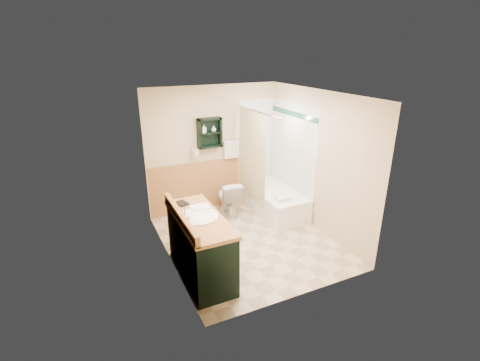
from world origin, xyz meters
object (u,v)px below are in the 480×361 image
(vanity, at_px, (200,246))
(toilet, at_px, (229,198))
(wall_shelf, at_px, (210,133))
(soap_bottle_b, at_px, (214,129))
(soap_bottle_a, at_px, (204,131))
(vanity_book, at_px, (177,199))
(hair_dryer, at_px, (194,153))
(bathtub, at_px, (274,201))

(vanity, relative_size, toilet, 2.06)
(wall_shelf, bearing_deg, soap_bottle_b, -3.56)
(wall_shelf, height_order, vanity, wall_shelf)
(vanity, relative_size, soap_bottle_a, 9.58)
(toilet, xyz_separation_m, vanity_book, (-1.27, -1.10, 0.66))
(hair_dryer, distance_m, soap_bottle_a, 0.44)
(vanity_book, height_order, soap_bottle_a, soap_bottle_a)
(vanity, distance_m, vanity_book, 0.75)
(soap_bottle_a, bearing_deg, toilet, -47.04)
(hair_dryer, bearing_deg, toilet, -36.10)
(wall_shelf, xyz_separation_m, toilet, (0.21, -0.35, -1.21))
(wall_shelf, height_order, soap_bottle_a, wall_shelf)
(vanity, distance_m, soap_bottle_a, 2.37)
(wall_shelf, distance_m, soap_bottle_a, 0.12)
(bathtub, height_order, soap_bottle_b, soap_bottle_b)
(bathtub, relative_size, soap_bottle_a, 10.08)
(wall_shelf, relative_size, vanity_book, 2.73)
(wall_shelf, distance_m, bathtub, 1.79)
(soap_bottle_b, bearing_deg, hair_dryer, 175.49)
(wall_shelf, xyz_separation_m, hair_dryer, (-0.30, 0.02, -0.35))
(bathtub, distance_m, toilet, 0.88)
(vanity, height_order, soap_bottle_b, soap_bottle_b)
(wall_shelf, xyz_separation_m, soap_bottle_b, (0.08, -0.01, 0.06))
(vanity_book, distance_m, soap_bottle_b, 1.93)
(toilet, distance_m, soap_bottle_b, 1.32)
(wall_shelf, height_order, toilet, wall_shelf)
(soap_bottle_a, bearing_deg, bathtub, -30.28)
(hair_dryer, height_order, soap_bottle_a, soap_bottle_a)
(vanity_book, relative_size, soap_bottle_a, 1.35)
(vanity, bearing_deg, soap_bottle_a, 67.66)
(bathtub, xyz_separation_m, soap_bottle_b, (-0.94, 0.66, 1.37))
(vanity_book, bearing_deg, wall_shelf, 37.16)
(hair_dryer, xyz_separation_m, vanity, (-0.59, -1.95, -0.75))
(hair_dryer, xyz_separation_m, vanity_book, (-0.76, -1.47, -0.20))
(bathtub, relative_size, toilet, 2.17)
(wall_shelf, bearing_deg, toilet, -58.63)
(hair_dryer, distance_m, bathtub, 1.78)
(toilet, relative_size, soap_bottle_a, 4.66)
(bathtub, distance_m, soap_bottle_b, 1.79)
(bathtub, bearing_deg, soap_bottle_b, 145.01)
(wall_shelf, height_order, hair_dryer, wall_shelf)
(hair_dryer, bearing_deg, vanity, -107.00)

